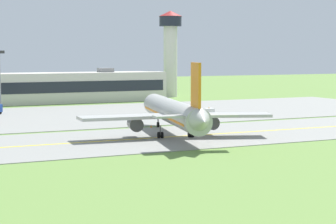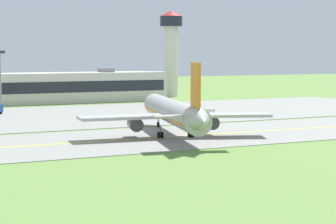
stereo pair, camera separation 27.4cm
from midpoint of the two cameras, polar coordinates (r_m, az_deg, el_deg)
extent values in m
plane|color=olive|center=(105.82, 2.03, -2.23)|extent=(500.00, 500.00, 0.00)
cube|color=gray|center=(105.81, 2.03, -2.20)|extent=(240.00, 28.00, 0.10)
cube|color=gray|center=(147.82, -1.99, -0.05)|extent=(140.00, 52.00, 0.10)
cube|color=yellow|center=(105.81, 2.03, -2.17)|extent=(220.00, 0.60, 0.01)
cylinder|color=#ADADA8|center=(104.85, 0.54, 0.02)|extent=(11.69, 34.01, 4.00)
cone|color=#ADADA8|center=(122.62, -1.31, 0.79)|extent=(4.29, 3.40, 3.80)
cone|color=#ADADA8|center=(87.04, 3.18, -0.82)|extent=(4.04, 3.89, 3.40)
cube|color=orange|center=(104.90, 0.54, -0.26)|extent=(11.14, 31.38, 0.36)
cube|color=#1E232D|center=(120.41, -1.11, 1.04)|extent=(3.72, 2.53, 0.70)
cube|color=#ADADA8|center=(101.23, -3.89, -0.47)|extent=(15.38, 6.15, 0.50)
cylinder|color=#47474C|center=(103.64, -2.95, -1.11)|extent=(3.02, 3.84, 2.30)
cylinder|color=black|center=(105.21, -3.08, -1.01)|extent=(2.10, 0.72, 2.10)
cube|color=#ADADA8|center=(104.97, 5.34, -0.27)|extent=(15.72, 9.91, 0.50)
cylinder|color=#47474C|center=(106.45, 3.98, -0.94)|extent=(3.02, 3.84, 2.30)
cylinder|color=black|center=(107.98, 3.75, -0.85)|extent=(2.10, 0.72, 2.10)
cube|color=orange|center=(89.93, 2.62, 2.48)|extent=(1.40, 4.37, 6.50)
cube|color=#ADADA8|center=(89.32, 0.66, -0.40)|extent=(6.26, 3.14, 0.30)
cube|color=#ADADA8|center=(90.93, 4.59, -0.31)|extent=(6.46, 4.24, 0.30)
cylinder|color=slate|center=(117.80, -0.83, -0.78)|extent=(0.24, 0.24, 1.65)
cylinder|color=black|center=(117.89, -0.83, -1.17)|extent=(0.59, 1.15, 1.10)
cylinder|color=slate|center=(102.68, -0.63, -1.68)|extent=(0.24, 0.24, 1.65)
cylinder|color=black|center=(102.73, -0.78, -2.14)|extent=(0.59, 1.15, 1.10)
cylinder|color=black|center=(102.84, -0.48, -2.14)|extent=(0.59, 1.15, 1.10)
cylinder|color=slate|center=(103.82, 2.18, -1.61)|extent=(0.24, 0.24, 1.65)
cylinder|color=black|center=(103.86, 2.03, -2.06)|extent=(0.59, 1.15, 1.10)
cylinder|color=black|center=(103.99, 2.33, -2.06)|extent=(0.59, 1.15, 1.10)
cube|color=#1E232D|center=(147.64, -15.10, 0.45)|extent=(1.58, 1.14, 0.81)
cylinder|color=black|center=(149.00, -15.02, -0.03)|extent=(0.76, 0.91, 0.90)
cube|color=silver|center=(132.63, 3.84, -0.05)|extent=(2.22, 2.05, 1.80)
cube|color=#1E232D|center=(131.89, 3.97, 0.06)|extent=(1.84, 0.36, 0.81)
cube|color=silver|center=(135.66, 3.35, -0.22)|extent=(2.69, 4.84, 0.40)
cylinder|color=orange|center=(132.54, 3.85, 0.38)|extent=(0.20, 0.20, 0.18)
cylinder|color=black|center=(133.10, 4.24, -0.48)|extent=(0.42, 0.93, 0.90)
cylinder|color=black|center=(132.37, 3.44, -0.51)|extent=(0.42, 0.93, 0.90)
cylinder|color=black|center=(136.93, 3.62, -0.32)|extent=(0.42, 0.93, 0.90)
cylinder|color=black|center=(136.18, 2.80, -0.34)|extent=(0.42, 0.93, 0.90)
cube|color=beige|center=(180.73, -9.06, 2.22)|extent=(57.51, 10.76, 8.57)
cube|color=#1E232D|center=(175.51, -8.56, 2.28)|extent=(55.21, 0.10, 3.08)
cube|color=slate|center=(184.08, -5.63, 3.84)|extent=(4.00, 4.00, 1.20)
cylinder|color=silver|center=(202.31, 0.33, 4.62)|extent=(4.40, 4.40, 22.71)
cylinder|color=#1E232D|center=(202.56, 0.33, 8.29)|extent=(7.20, 7.20, 3.20)
cone|color=maroon|center=(202.70, 0.33, 8.99)|extent=(7.60, 7.60, 1.80)
cylinder|color=gray|center=(153.48, -15.01, 2.58)|extent=(0.36, 0.36, 14.00)
cube|color=#333333|center=(153.33, -15.08, 5.32)|extent=(2.40, 0.50, 0.70)
cone|color=orange|center=(117.32, -1.47, -1.33)|extent=(0.44, 0.44, 0.60)
camera|label=1|loc=(0.14, -89.93, 0.01)|focal=66.66mm
camera|label=2|loc=(0.14, 90.07, -0.01)|focal=66.66mm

